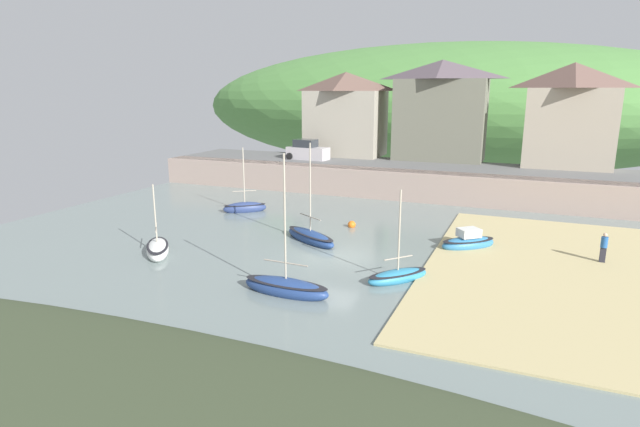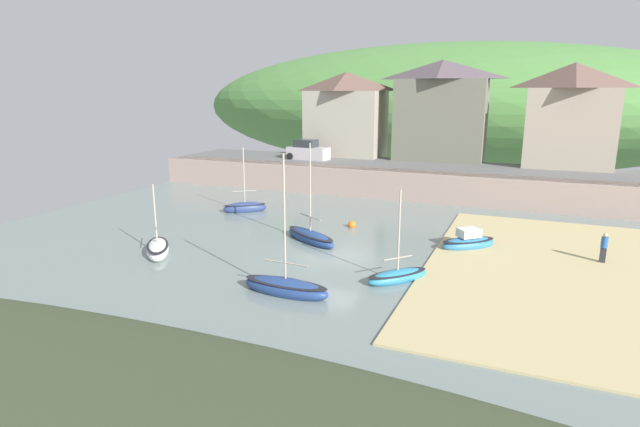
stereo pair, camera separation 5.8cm
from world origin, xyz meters
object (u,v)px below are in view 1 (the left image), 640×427
(waterfront_building_right, at_px, (570,115))
(mooring_buoy, at_px, (352,225))
(waterfront_building_left, at_px, (346,114))
(waterfront_building_centre, at_px, (440,110))
(motorboat_with_cabin, at_px, (158,249))
(sailboat_blue_trim, at_px, (245,208))
(sailboat_far_left, at_px, (398,276))
(sailboat_tall_mast, at_px, (286,287))
(parked_car_near_slipway, at_px, (307,151))
(sailboat_white_hull, at_px, (468,242))
(person_on_slipway, at_px, (604,246))
(fishing_boat_green, at_px, (310,237))

(waterfront_building_right, xyz_separation_m, mooring_buoy, (-13.63, -18.75, -6.81))
(waterfront_building_left, distance_m, waterfront_building_right, 20.93)
(waterfront_building_centre, bearing_deg, motorboat_with_cabin, -110.42)
(sailboat_blue_trim, distance_m, mooring_buoy, 9.13)
(sailboat_far_left, xyz_separation_m, sailboat_tall_mast, (-4.31, -3.59, 0.07))
(waterfront_building_left, height_order, motorboat_with_cabin, waterfront_building_left)
(sailboat_blue_trim, xyz_separation_m, parked_car_near_slipway, (-0.58, 13.12, 2.88))
(waterfront_building_left, xyz_separation_m, sailboat_tall_mast, (8.40, -31.02, -6.37))
(waterfront_building_left, distance_m, sailboat_white_hull, 26.40)
(parked_car_near_slipway, xyz_separation_m, mooring_buoy, (9.64, -14.25, -3.04))
(waterfront_building_right, relative_size, person_on_slipway, 5.55)
(parked_car_near_slipway, bearing_deg, mooring_buoy, -50.56)
(sailboat_white_hull, xyz_separation_m, mooring_buoy, (-7.91, 1.88, -0.19))
(sailboat_white_hull, bearing_deg, parked_car_near_slipway, 96.43)
(waterfront_building_right, relative_size, parked_car_near_slipway, 2.12)
(sailboat_tall_mast, bearing_deg, waterfront_building_centre, 90.00)
(waterfront_building_centre, bearing_deg, sailboat_blue_trim, -122.94)
(waterfront_building_left, height_order, sailboat_white_hull, waterfront_building_left)
(waterfront_building_right, relative_size, fishing_boat_green, 1.44)
(sailboat_white_hull, distance_m, person_on_slipway, 7.03)
(sailboat_tall_mast, bearing_deg, parked_car_near_slipway, 114.37)
(waterfront_building_centre, height_order, mooring_buoy, waterfront_building_centre)
(waterfront_building_centre, xyz_separation_m, sailboat_white_hull, (5.55, -20.63, -6.85))
(sailboat_white_hull, distance_m, parked_car_near_slipway, 24.01)
(waterfront_building_centre, distance_m, motorboat_with_cabin, 31.23)
(sailboat_far_left, bearing_deg, person_on_slipway, -14.23)
(fishing_boat_green, bearing_deg, waterfront_building_centre, 112.60)
(fishing_boat_green, relative_size, sailboat_blue_trim, 1.22)
(waterfront_building_left, bearing_deg, fishing_boat_green, -75.16)
(motorboat_with_cabin, bearing_deg, sailboat_tall_mast, 36.30)
(sailboat_far_left, bearing_deg, sailboat_blue_trim, 96.40)
(fishing_boat_green, relative_size, sailboat_far_left, 1.33)
(sailboat_white_hull, distance_m, mooring_buoy, 8.13)
(waterfront_building_centre, height_order, sailboat_far_left, waterfront_building_centre)
(sailboat_blue_trim, bearing_deg, sailboat_far_left, -72.08)
(fishing_boat_green, distance_m, motorboat_with_cabin, 9.00)
(mooring_buoy, bearing_deg, sailboat_white_hull, -13.36)
(motorboat_with_cabin, height_order, parked_car_near_slipway, parked_car_near_slipway)
(waterfront_building_centre, relative_size, sailboat_tall_mast, 1.42)
(waterfront_building_left, bearing_deg, waterfront_building_centre, -0.00)
(parked_car_near_slipway, bearing_deg, sailboat_far_left, -51.38)
(waterfront_building_centre, distance_m, sailboat_white_hull, 22.43)
(fishing_boat_green, bearing_deg, sailboat_far_left, -2.56)
(waterfront_building_left, distance_m, person_on_slipway, 30.91)
(waterfront_building_centre, distance_m, sailboat_tall_mast, 31.80)
(waterfront_building_left, xyz_separation_m, mooring_buoy, (7.31, -18.75, -6.53))
(waterfront_building_left, distance_m, sailboat_blue_trim, 18.82)
(waterfront_building_centre, xyz_separation_m, motorboat_with_cabin, (-10.63, -28.54, -6.91))
(waterfront_building_right, relative_size, sailboat_blue_trim, 1.75)
(sailboat_far_left, height_order, parked_car_near_slipway, sailboat_far_left)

